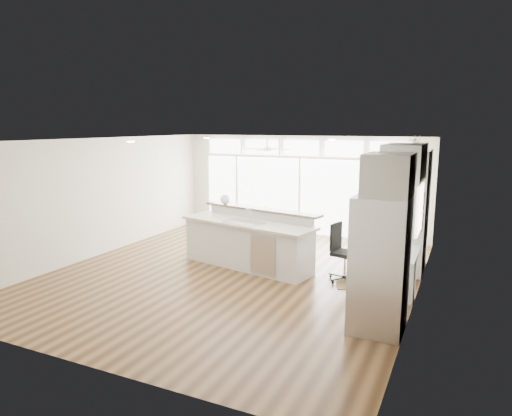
% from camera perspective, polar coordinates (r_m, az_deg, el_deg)
% --- Properties ---
extents(floor, '(7.00, 8.00, 0.02)m').
position_cam_1_polar(floor, '(9.41, -2.74, -8.24)').
color(floor, '#452B15').
rests_on(floor, ground).
extents(ceiling, '(7.00, 8.00, 0.02)m').
position_cam_1_polar(ceiling, '(8.92, -2.89, 8.49)').
color(ceiling, white).
rests_on(ceiling, wall_back).
extents(wall_back, '(7.00, 0.04, 2.70)m').
position_cam_1_polar(wall_back, '(12.70, 5.62, 2.89)').
color(wall_back, beige).
rests_on(wall_back, floor).
extents(wall_front, '(7.00, 0.04, 2.70)m').
position_cam_1_polar(wall_front, '(5.93, -21.23, -6.39)').
color(wall_front, beige).
rests_on(wall_front, floor).
extents(wall_left, '(0.04, 8.00, 2.70)m').
position_cam_1_polar(wall_left, '(11.12, -19.00, 1.31)').
color(wall_left, beige).
rests_on(wall_left, floor).
extents(wall_right, '(0.04, 8.00, 2.70)m').
position_cam_1_polar(wall_right, '(8.08, 19.74, -1.95)').
color(wall_right, beige).
rests_on(wall_right, floor).
extents(glass_wall, '(5.80, 0.06, 2.08)m').
position_cam_1_polar(glass_wall, '(12.69, 5.51, 1.51)').
color(glass_wall, silver).
rests_on(glass_wall, wall_back).
extents(transom_row, '(5.90, 0.06, 0.40)m').
position_cam_1_polar(transom_row, '(12.55, 5.62, 7.52)').
color(transom_row, silver).
rests_on(transom_row, wall_back).
extents(desk_window, '(0.04, 0.85, 0.85)m').
position_cam_1_polar(desk_window, '(8.34, 19.75, -0.18)').
color(desk_window, silver).
rests_on(desk_window, wall_right).
extents(ceiling_fan, '(1.16, 1.16, 0.32)m').
position_cam_1_polar(ceiling_fan, '(11.67, 1.40, 7.85)').
color(ceiling_fan, silver).
rests_on(ceiling_fan, ceiling).
extents(recessed_lights, '(3.40, 3.00, 0.02)m').
position_cam_1_polar(recessed_lights, '(9.10, -2.29, 8.41)').
color(recessed_lights, white).
rests_on(recessed_lights, ceiling).
extents(oven_cabinet, '(0.64, 1.20, 2.50)m').
position_cam_1_polar(oven_cabinet, '(9.89, 18.81, -0.32)').
color(oven_cabinet, silver).
rests_on(oven_cabinet, floor).
extents(desk_nook, '(0.72, 1.30, 0.76)m').
position_cam_1_polar(desk_nook, '(8.65, 17.08, -7.65)').
color(desk_nook, silver).
rests_on(desk_nook, floor).
extents(upper_cabinets, '(0.64, 1.30, 0.64)m').
position_cam_1_polar(upper_cabinets, '(8.27, 18.08, 5.43)').
color(upper_cabinets, silver).
rests_on(upper_cabinets, wall_right).
extents(refrigerator, '(0.76, 0.90, 2.00)m').
position_cam_1_polar(refrigerator, '(6.91, 15.24, -6.72)').
color(refrigerator, silver).
rests_on(refrigerator, floor).
extents(fridge_cabinet, '(0.64, 0.90, 0.60)m').
position_cam_1_polar(fridge_cabinet, '(6.65, 16.28, 4.02)').
color(fridge_cabinet, silver).
rests_on(fridge_cabinet, wall_right).
extents(framed_photos, '(0.06, 0.22, 0.80)m').
position_cam_1_polar(framed_photos, '(8.98, 20.07, -0.47)').
color(framed_photos, black).
rests_on(framed_photos, wall_right).
extents(kitchen_island, '(3.20, 1.74, 1.20)m').
position_cam_1_polar(kitchen_island, '(9.68, -1.11, -3.92)').
color(kitchen_island, silver).
rests_on(kitchen_island, floor).
extents(rug, '(1.08, 0.92, 0.01)m').
position_cam_1_polar(rug, '(9.00, 12.97, -9.27)').
color(rug, '#3E2813').
rests_on(rug, floor).
extents(office_chair, '(0.69, 0.65, 1.11)m').
position_cam_1_polar(office_chair, '(8.98, 11.09, -5.55)').
color(office_chair, black).
rests_on(office_chair, floor).
extents(fishbowl, '(0.29, 0.29, 0.23)m').
position_cam_1_polar(fishbowl, '(10.43, -3.88, 1.11)').
color(fishbowl, silver).
rests_on(fishbowl, kitchen_island).
extents(monitor, '(0.13, 0.46, 0.37)m').
position_cam_1_polar(monitor, '(8.51, 16.75, -3.96)').
color(monitor, black).
rests_on(monitor, desk_nook).
extents(keyboard, '(0.14, 0.36, 0.02)m').
position_cam_1_polar(keyboard, '(8.58, 15.56, -5.02)').
color(keyboard, silver).
rests_on(keyboard, desk_nook).
extents(potted_plant, '(0.26, 0.29, 0.22)m').
position_cam_1_polar(potted_plant, '(9.75, 19.27, 7.56)').
color(potted_plant, '#335926').
rests_on(potted_plant, oven_cabinet).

